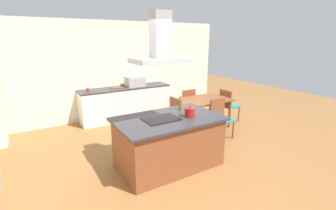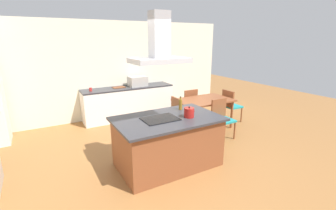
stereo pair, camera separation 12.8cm
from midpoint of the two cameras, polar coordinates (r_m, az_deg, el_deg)
ground at (r=5.67m, az=-8.56°, el=-7.49°), size 16.00×16.00×0.00m
wall_back at (r=6.92m, az=-14.75°, el=8.04°), size 7.20×0.10×2.70m
kitchen_island at (r=4.25m, az=-0.78°, el=-8.84°), size 1.83×1.14×0.90m
cooktop at (r=4.01m, az=-2.59°, el=-3.40°), size 0.60×0.44×0.01m
tea_kettle at (r=4.12m, az=4.40°, el=-1.77°), size 0.23×0.18×0.19m
olive_oil_bottle at (r=4.53m, az=2.21°, el=0.23°), size 0.07×0.07×0.26m
back_counter at (r=6.86m, az=-10.55°, el=0.54°), size 2.56×0.62×0.90m
countertop_microwave at (r=6.83m, az=-8.51°, el=5.66°), size 0.50×0.38×0.28m
coffee_mug_red at (r=6.44m, az=-19.34°, el=3.45°), size 0.08×0.08×0.09m
cutting_board at (r=6.72m, az=-12.95°, el=4.11°), size 0.34×0.24×0.02m
dining_table at (r=6.00m, az=7.62°, el=0.63°), size 1.40×0.90×0.75m
chair_at_right_end at (r=6.64m, az=13.74°, el=0.37°), size 0.42×0.42×0.89m
chair_at_left_end at (r=5.54m, az=0.14°, el=-2.24°), size 0.42×0.42×0.89m
chair_facing_island at (r=5.57m, az=11.83°, el=-2.49°), size 0.42×0.42×0.89m
chair_facing_back_wall at (r=6.56m, az=3.94°, el=0.60°), size 0.42×0.42×0.89m
range_hood at (r=3.79m, az=-2.82°, el=13.92°), size 0.90×0.55×0.78m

